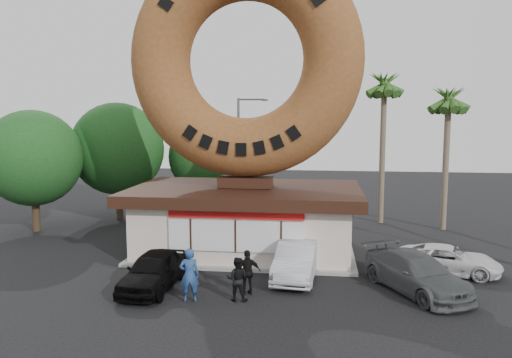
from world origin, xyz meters
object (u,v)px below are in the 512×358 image
Objects in this scene: street_lamp at (241,149)px; car_black at (154,271)px; donut_shop at (246,217)px; giant_donut at (245,60)px; car_grey at (416,273)px; person_left at (189,275)px; person_center at (237,279)px; car_silver at (297,260)px; person_right at (248,272)px; car_white at (448,260)px.

street_lamp reaches higher than car_black.
donut_shop is 2.60× the size of car_black.
car_grey is (7.37, -4.80, -8.68)m from giant_donut.
person_left is 1.21× the size of person_center.
person_left is at bearing -87.28° from street_lamp.
person_center is 0.38× the size of car_black.
car_black is at bearing -154.43° from car_silver.
person_right reaches higher than person_center.
street_lamp is 4.02× the size of person_left.
street_lamp is 17.21m from person_center.
car_silver is at bearing -53.40° from giant_donut.
person_center is 0.38× the size of car_white.
person_right is at bearing -80.00° from street_lamp.
person_left is at bearing 165.86° from car_grey.
car_black is at bearing 121.24° from car_white.
street_lamp is 16.57m from person_right.
giant_donut reaches higher than street_lamp.
car_grey is at bearing 8.36° from car_black.
person_center is 0.36× the size of car_silver.
donut_shop is 9.52m from car_white.
person_left is 0.39× the size of car_grey.
car_white is (8.22, 3.65, -0.26)m from person_right.
donut_shop reaches higher than car_grey.
car_silver is (3.76, 3.28, -0.24)m from person_left.
car_white is at bearing -178.75° from person_right.
street_lamp is at bearing -81.28° from person_center.
giant_donut is 2.22× the size of car_grey.
person_left is 11.24m from car_white.
street_lamp is at bearing 100.50° from donut_shop.
person_center is 6.95m from car_grey.
person_center is 3.62m from car_silver.
car_black is at bearing -115.95° from donut_shop.
donut_shop is at bearing -90.00° from giant_donut.
person_center reaches higher than car_white.
person_center is (0.66, -6.63, -8.60)m from giant_donut.
street_lamp is at bearing -102.66° from person_right.
person_right is at bearing -80.84° from donut_shop.
person_center is at bearing 132.02° from car_white.
donut_shop is 6.05m from person_right.
giant_donut is 12.35m from car_grey.
car_black is (-3.47, 0.85, -0.09)m from person_center.
giant_donut is 10.45m from person_right.
donut_shop is at bearing 118.69° from car_grey.
person_right is (0.95, -5.93, -8.55)m from giant_donut.
person_left reaches higher than car_black.
person_center is 0.95× the size of person_right.
car_silver is 4.80m from car_grey.
car_grey is (6.70, 1.83, -0.09)m from person_center.
person_left is at bearing -30.31° from car_black.
donut_shop is 2.45× the size of car_silver.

